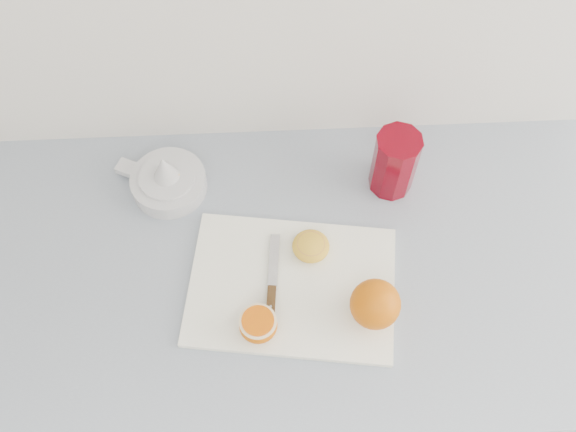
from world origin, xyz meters
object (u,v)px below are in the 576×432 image
(counter, at_px, (301,341))
(half_orange, at_px, (258,325))
(cutting_board, at_px, (292,286))
(citrus_juicer, at_px, (167,180))
(red_tumbler, at_px, (394,164))

(counter, height_order, half_orange, half_orange)
(half_orange, bearing_deg, counter, 56.27)
(cutting_board, height_order, citrus_juicer, citrus_juicer)
(half_orange, xyz_separation_m, red_tumbler, (0.26, 0.29, 0.03))
(counter, xyz_separation_m, cutting_board, (-0.03, -0.05, 0.45))
(counter, bearing_deg, half_orange, -123.73)
(half_orange, relative_size, red_tumbler, 0.46)
(half_orange, xyz_separation_m, citrus_juicer, (-0.17, 0.30, -0.01))
(half_orange, relative_size, citrus_juicer, 0.36)
(citrus_juicer, bearing_deg, counter, -33.86)
(citrus_juicer, height_order, red_tumbler, red_tumbler)
(counter, distance_m, half_orange, 0.50)
(red_tumbler, bearing_deg, counter, -137.55)
(citrus_juicer, bearing_deg, cutting_board, -44.28)
(red_tumbler, bearing_deg, cutting_board, -133.66)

